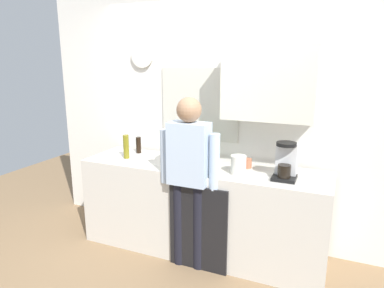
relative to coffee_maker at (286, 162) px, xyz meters
The scene contains 14 objects.
ground_plane 1.34m from the coffee_maker, 163.10° to the right, with size 8.00×8.00×0.00m, color #8C6D4C.
kitchen_counter 1.00m from the coffee_maker, behind, with size 2.43×0.64×0.90m, color beige.
dishwasher_panel 0.99m from the coffee_maker, 158.54° to the right, with size 0.56×0.02×0.81m, color black.
back_wall_assembly 0.91m from the coffee_maker, 147.94° to the left, with size 4.03×0.42×2.60m.
coffee_maker is the anchor object (origin of this frame).
bottle_green_wine 0.86m from the coffee_maker, 165.79° to the left, with size 0.07×0.07×0.30m, color #195923.
bottle_olive_oil 1.63m from the coffee_maker, behind, with size 0.06×0.06×0.25m, color olive.
bottle_dark_sauce 1.64m from the coffee_maker, behind, with size 0.06×0.06×0.18m, color black.
cup_white_mug 0.67m from the coffee_maker, behind, with size 0.08×0.08×0.10m, color white.
cup_terracotta_mug 0.43m from the coffee_maker, 155.63° to the left, with size 0.08×0.08×0.09m, color #B26647.
potted_plant 1.04m from the coffee_maker, 164.54° to the left, with size 0.15×0.15×0.23m.
dish_soap 0.99m from the coffee_maker, behind, with size 0.06×0.06×0.18m.
storage_canister 0.42m from the coffee_maker, behind, with size 0.14×0.14×0.17m, color silver.
person_at_sink 0.85m from the coffee_maker, 163.10° to the right, with size 0.57×0.22×1.60m.
Camera 1 is at (1.21, -2.72, 1.91)m, focal length 32.57 mm.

